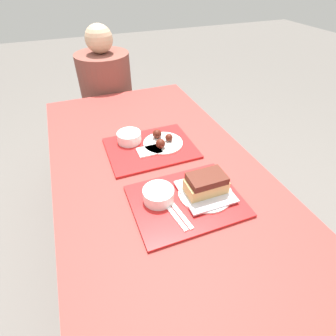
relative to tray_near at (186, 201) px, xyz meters
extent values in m
plane|color=#605B56|center=(-0.03, 0.20, -0.73)|extent=(12.00, 12.00, 0.00)
cube|color=maroon|center=(-0.03, 0.20, -0.03)|extent=(0.91, 1.84, 0.04)
cylinder|color=maroon|center=(-0.43, 1.04, -0.39)|extent=(0.07, 0.07, 0.68)
cylinder|color=maroon|center=(0.36, 1.04, -0.39)|extent=(0.07, 0.07, 0.68)
cube|color=maroon|center=(-0.03, 1.34, -0.28)|extent=(0.86, 0.28, 0.04)
cylinder|color=maroon|center=(-0.41, 1.34, -0.51)|extent=(0.06, 0.06, 0.43)
cylinder|color=maroon|center=(0.34, 1.34, -0.51)|extent=(0.06, 0.06, 0.43)
cube|color=red|center=(0.00, 0.00, 0.00)|extent=(0.42, 0.33, 0.01)
cube|color=red|center=(-0.02, 0.39, 0.00)|extent=(0.42, 0.33, 0.01)
cylinder|color=white|center=(-0.10, 0.04, 0.03)|extent=(0.12, 0.12, 0.05)
cylinder|color=beige|center=(-0.10, 0.04, 0.05)|extent=(0.11, 0.11, 0.01)
cylinder|color=white|center=(0.08, 0.00, 0.01)|extent=(0.22, 0.22, 0.01)
cube|color=silver|center=(0.08, 0.00, 0.02)|extent=(0.19, 0.19, 0.01)
cube|color=tan|center=(0.08, 0.00, 0.05)|extent=(0.16, 0.09, 0.05)
cube|color=#4C1E14|center=(0.08, 0.00, 0.09)|extent=(0.14, 0.09, 0.03)
cube|color=white|center=(-0.07, -0.05, 0.01)|extent=(0.04, 0.17, 0.00)
cube|color=white|center=(-0.05, -0.05, 0.01)|extent=(0.04, 0.17, 0.00)
cube|color=teal|center=(0.02, 0.07, 0.01)|extent=(0.04, 0.03, 0.01)
cylinder|color=white|center=(-0.10, 0.48, 0.03)|extent=(0.12, 0.12, 0.05)
cylinder|color=beige|center=(-0.10, 0.48, 0.05)|extent=(0.11, 0.11, 0.01)
cylinder|color=white|center=(0.05, 0.40, 0.01)|extent=(0.20, 0.20, 0.01)
sphere|color=#4C190F|center=(0.08, 0.40, 0.03)|extent=(0.04, 0.04, 0.04)
sphere|color=#4C190F|center=(0.04, 0.45, 0.04)|extent=(0.05, 0.05, 0.05)
sphere|color=#4C190F|center=(0.02, 0.36, 0.04)|extent=(0.05, 0.05, 0.05)
cube|color=white|center=(-0.04, 0.36, 0.01)|extent=(0.11, 0.08, 0.01)
cylinder|color=brown|center=(-0.06, 1.34, -0.03)|extent=(0.38, 0.38, 0.46)
sphere|color=tan|center=(-0.06, 1.34, 0.30)|extent=(0.19, 0.19, 0.19)
camera|label=1|loc=(-0.32, -0.63, 0.74)|focal=28.00mm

